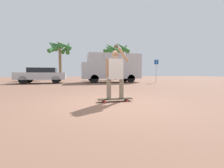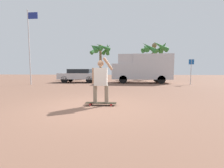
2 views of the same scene
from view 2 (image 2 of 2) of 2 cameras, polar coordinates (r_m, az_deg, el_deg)
The scene contains 9 objects.
ground_plane at distance 5.15m, azimuth -8.23°, elevation -8.64°, with size 80.00×80.00×0.00m, color brown.
skateboard at distance 5.34m, azimuth -4.25°, elevation -7.27°, with size 1.09×0.24×0.09m.
person_skateboarder at distance 5.23m, azimuth -4.33°, elevation 1.90°, with size 0.74×0.22×1.59m.
camper_van at distance 15.33m, azimuth 11.43°, elevation 6.15°, with size 5.73×2.13×2.80m.
parked_car_silver at distance 16.13m, azimuth -12.26°, elevation 3.34°, with size 4.13×1.90×1.38m.
palm_tree_near_van at distance 22.06m, azimuth 15.83°, elevation 12.68°, with size 3.86×3.94×5.27m.
palm_tree_center_background at distance 23.23m, azimuth -4.43°, elevation 12.80°, with size 3.48×3.45×5.33m.
flagpole at distance 14.87m, azimuth -28.83°, elevation 13.60°, with size 0.92×0.12×6.31m.
street_sign at distance 14.87m, azimuth 27.90°, elevation 5.31°, with size 0.44×0.06×2.20m.
Camera 2 is at (1.17, -4.86, 1.22)m, focal length 24.00 mm.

